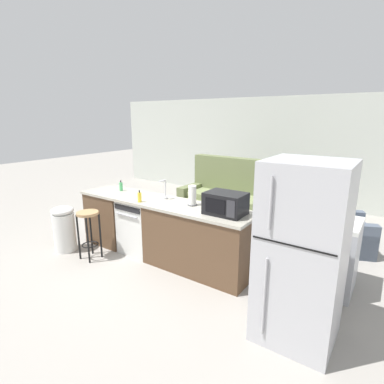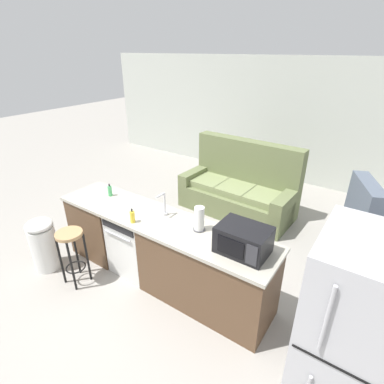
% 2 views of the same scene
% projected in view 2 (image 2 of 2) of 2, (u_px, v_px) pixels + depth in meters
% --- Properties ---
extents(ground_plane, '(24.00, 24.00, 0.00)m').
position_uv_depth(ground_plane, '(153.00, 273.00, 4.00)').
color(ground_plane, gray).
extents(wall_back, '(10.00, 0.06, 2.60)m').
position_uv_depth(wall_back, '(291.00, 122.00, 6.39)').
color(wall_back, beige).
rests_on(wall_back, ground_plane).
extents(kitchen_counter, '(2.94, 0.66, 0.90)m').
position_uv_depth(kitchen_counter, '(166.00, 254.00, 3.70)').
color(kitchen_counter, brown).
rests_on(kitchen_counter, ground_plane).
extents(dishwasher, '(0.58, 0.61, 0.84)m').
position_uv_depth(dishwasher, '(137.00, 241.00, 3.95)').
color(dishwasher, silver).
rests_on(dishwasher, ground_plane).
extents(stove_range, '(0.76, 0.68, 0.90)m').
position_uv_depth(stove_range, '(363.00, 298.00, 3.01)').
color(stove_range, '#A8AAB2').
rests_on(stove_range, ground_plane).
extents(refrigerator, '(0.72, 0.73, 1.74)m').
position_uv_depth(refrigerator, '(355.00, 353.00, 2.01)').
color(refrigerator, '#B7B7BC').
rests_on(refrigerator, ground_plane).
extents(microwave, '(0.50, 0.37, 0.28)m').
position_uv_depth(microwave, '(243.00, 240.00, 2.91)').
color(microwave, black).
rests_on(microwave, kitchen_counter).
extents(sink_faucet, '(0.07, 0.18, 0.30)m').
position_uv_depth(sink_faucet, '(164.00, 206.00, 3.56)').
color(sink_faucet, silver).
rests_on(sink_faucet, kitchen_counter).
extents(paper_towel_roll, '(0.14, 0.14, 0.28)m').
position_uv_depth(paper_towel_roll, '(199.00, 219.00, 3.27)').
color(paper_towel_roll, '#4C4C51').
rests_on(paper_towel_roll, kitchen_counter).
extents(soap_bottle, '(0.06, 0.06, 0.18)m').
position_uv_depth(soap_bottle, '(132.00, 217.00, 3.44)').
color(soap_bottle, yellow).
rests_on(soap_bottle, kitchen_counter).
extents(dish_soap_bottle, '(0.06, 0.06, 0.18)m').
position_uv_depth(dish_soap_bottle, '(110.00, 191.00, 4.06)').
color(dish_soap_bottle, '#4CB266').
rests_on(dish_soap_bottle, kitchen_counter).
extents(bar_stool, '(0.32, 0.32, 0.74)m').
position_uv_depth(bar_stool, '(71.00, 247.00, 3.65)').
color(bar_stool, tan).
rests_on(bar_stool, ground_plane).
extents(trash_bin, '(0.35, 0.35, 0.74)m').
position_uv_depth(trash_bin, '(44.00, 244.00, 3.97)').
color(trash_bin, white).
rests_on(trash_bin, ground_plane).
extents(couch, '(2.04, 0.98, 1.27)m').
position_uv_depth(couch, '(240.00, 190.00, 5.44)').
color(couch, '#667047').
rests_on(couch, ground_plane).
extents(armchair, '(1.06, 1.09, 1.20)m').
position_uv_depth(armchair, '(370.00, 241.00, 4.07)').
color(armchair, '#515B6B').
rests_on(armchair, ground_plane).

